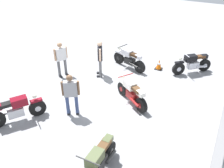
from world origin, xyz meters
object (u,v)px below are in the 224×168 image
(motorcycle_cream_vintage, at_px, (132,93))
(traffic_cone, at_px, (159,64))
(person_in_white_shirt, at_px, (61,57))
(person_in_black_shirt, at_px, (100,56))
(motorcycle_olive_vintage, at_px, (98,162))
(motorcycle_silver_cruiser, at_px, (129,59))
(motorcycle_maroon_cruiser, at_px, (16,110))
(person_in_gray_shirt, at_px, (71,93))
(motorcycle_black_cruiser, at_px, (193,63))

(motorcycle_cream_vintage, height_order, traffic_cone, motorcycle_cream_vintage)
(person_in_white_shirt, bearing_deg, person_in_black_shirt, 56.02)
(motorcycle_olive_vintage, bearing_deg, motorcycle_silver_cruiser, -164.32)
(person_in_white_shirt, bearing_deg, motorcycle_olive_vintage, -15.54)
(motorcycle_cream_vintage, relative_size, traffic_cone, 3.27)
(motorcycle_cream_vintage, bearing_deg, motorcycle_maroon_cruiser, 75.40)
(motorcycle_olive_vintage, relative_size, person_in_gray_shirt, 1.14)
(person_in_gray_shirt, bearing_deg, person_in_black_shirt, -21.19)
(motorcycle_cream_vintage, distance_m, motorcycle_maroon_cruiser, 4.39)
(person_in_gray_shirt, relative_size, traffic_cone, 3.24)
(motorcycle_black_cruiser, xyz_separation_m, person_in_white_shirt, (3.23, -5.48, 0.46))
(motorcycle_olive_vintage, xyz_separation_m, motorcycle_cream_vintage, (-3.61, -0.59, 0.00))
(motorcycle_cream_vintage, height_order, person_in_white_shirt, person_in_white_shirt)
(motorcycle_cream_vintage, bearing_deg, motorcycle_silver_cruiser, -31.16)
(motorcycle_maroon_cruiser, height_order, person_in_gray_shirt, person_in_gray_shirt)
(motorcycle_black_cruiser, height_order, traffic_cone, motorcycle_black_cruiser)
(motorcycle_silver_cruiser, xyz_separation_m, traffic_cone, (-0.61, 1.40, -0.26))
(motorcycle_silver_cruiser, bearing_deg, motorcycle_olive_vintage, 125.19)
(motorcycle_olive_vintage, xyz_separation_m, person_in_black_shirt, (-5.01, -2.87, 0.54))
(motorcycle_maroon_cruiser, xyz_separation_m, person_in_gray_shirt, (-1.27, 1.53, 0.47))
(motorcycle_olive_vintage, height_order, motorcycle_black_cruiser, motorcycle_black_cruiser)
(person_in_black_shirt, xyz_separation_m, traffic_cone, (-1.97, 2.31, -0.76))
(person_in_gray_shirt, distance_m, traffic_cone, 5.42)
(person_in_black_shirt, bearing_deg, motorcycle_cream_vintage, 117.30)
(motorcycle_maroon_cruiser, bearing_deg, person_in_white_shirt, 43.87)
(motorcycle_maroon_cruiser, height_order, person_in_white_shirt, person_in_white_shirt)
(motorcycle_cream_vintage, relative_size, person_in_white_shirt, 1.01)
(person_in_gray_shirt, bearing_deg, motorcycle_black_cruiser, -63.05)
(motorcycle_olive_vintage, distance_m, traffic_cone, 7.01)
(motorcycle_silver_cruiser, bearing_deg, person_in_gray_shirt, 104.24)
(motorcycle_olive_vintage, xyz_separation_m, traffic_cone, (-6.98, -0.56, -0.23))
(traffic_cone, bearing_deg, motorcycle_maroon_cruiser, -26.93)
(motorcycle_black_cruiser, distance_m, person_in_white_shirt, 6.38)
(motorcycle_cream_vintage, xyz_separation_m, person_in_black_shirt, (-1.40, -2.28, 0.54))
(motorcycle_maroon_cruiser, bearing_deg, person_in_black_shirt, 21.01)
(motorcycle_olive_vintage, distance_m, motorcycle_maroon_cruiser, 3.85)
(motorcycle_silver_cruiser, xyz_separation_m, motorcycle_cream_vintage, (2.76, 1.38, -0.03))
(motorcycle_cream_vintage, distance_m, motorcycle_black_cruiser, 4.07)
(motorcycle_cream_vintage, distance_m, person_in_black_shirt, 2.73)
(motorcycle_cream_vintage, relative_size, person_in_gray_shirt, 1.01)
(motorcycle_black_cruiser, relative_size, person_in_black_shirt, 0.90)
(person_in_white_shirt, bearing_deg, motorcycle_silver_cruiser, 68.89)
(motorcycle_maroon_cruiser, distance_m, person_in_white_shirt, 3.61)
(motorcycle_maroon_cruiser, bearing_deg, motorcycle_cream_vintage, -14.10)
(motorcycle_maroon_cruiser, height_order, motorcycle_black_cruiser, same)
(motorcycle_silver_cruiser, xyz_separation_m, motorcycle_maroon_cruiser, (5.76, -1.83, 0.00))
(motorcycle_maroon_cruiser, distance_m, traffic_cone, 7.15)
(traffic_cone, bearing_deg, motorcycle_black_cruiser, 103.51)
(motorcycle_black_cruiser, relative_size, traffic_cone, 3.01)
(motorcycle_black_cruiser, bearing_deg, motorcycle_silver_cruiser, -25.29)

